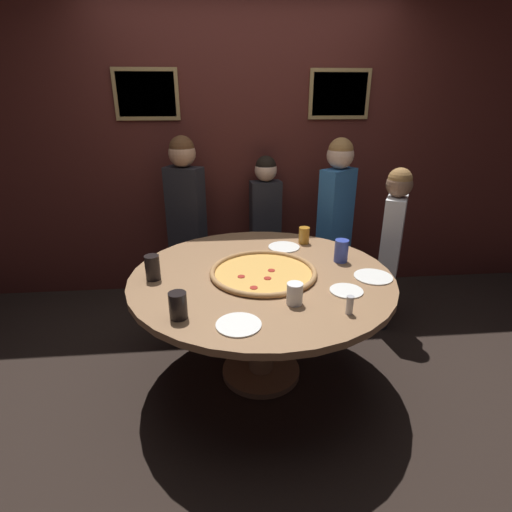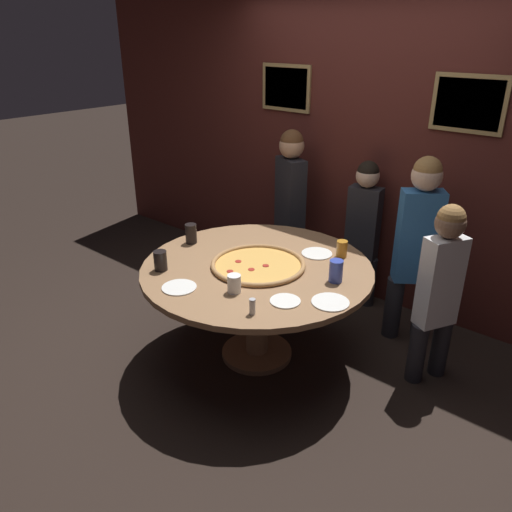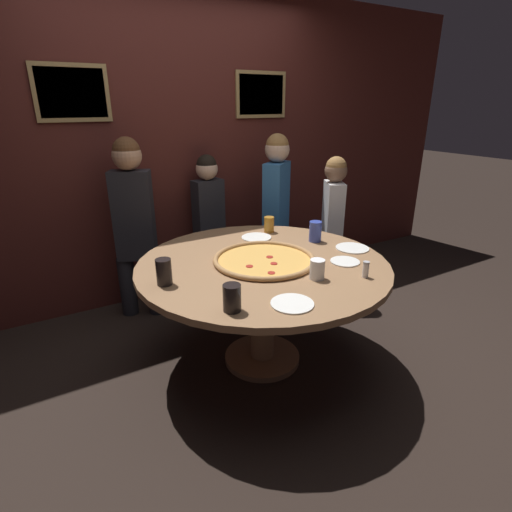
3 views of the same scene
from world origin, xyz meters
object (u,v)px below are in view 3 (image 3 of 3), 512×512
condiment_shaker (366,269)px  diner_far_left (209,217)px  white_plate_beside_cup (345,262)px  drink_cup_beside_pizza (317,269)px  white_plate_far_back (256,237)px  diner_side_right (276,205)px  giant_pizza (264,259)px  drink_cup_by_shaker (315,231)px  diner_far_right (134,220)px  dining_table (263,280)px  drink_cup_near_right (164,272)px  drink_cup_front_edge (269,225)px  white_plate_left_side (352,248)px  white_plate_near_front (292,304)px  drink_cup_far_right (232,298)px  diner_side_left (332,220)px

condiment_shaker → diner_far_left: (-0.23, 1.70, -0.07)m
white_plate_beside_cup → drink_cup_beside_pizza: bearing=-160.9°
white_plate_far_back → diner_side_right: size_ratio=0.15×
diner_far_left → giant_pizza: bearing=75.2°
drink_cup_beside_pizza → drink_cup_by_shaker: bearing=52.7°
condiment_shaker → diner_far_right: bearing=119.8°
giant_pizza → condiment_shaker: size_ratio=6.74×
dining_table → drink_cup_near_right: drink_cup_near_right is taller
drink_cup_near_right → drink_cup_front_edge: size_ratio=1.24×
white_plate_left_side → condiment_shaker: (-0.27, -0.40, 0.05)m
diner_side_right → giant_pizza: bearing=16.1°
dining_table → white_plate_near_front: white_plate_near_front is taller
white_plate_beside_cup → drink_cup_by_shaker: bearing=78.0°
diner_side_right → drink_cup_front_edge: bearing=14.4°
drink_cup_near_right → drink_cup_front_edge: 1.13m
diner_far_right → diner_side_right: 1.26m
white_plate_far_back → white_plate_left_side: same height
diner_far_right → white_plate_beside_cup: bearing=151.3°
drink_cup_front_edge → diner_side_right: 0.58m
white_plate_far_back → diner_far_right: bearing=138.0°
dining_table → white_plate_far_back: size_ratio=7.17×
white_plate_far_back → white_plate_near_front: (-0.38, -0.99, 0.00)m
drink_cup_beside_pizza → diner_side_right: diner_side_right is taller
drink_cup_front_edge → drink_cup_beside_pizza: bearing=-104.7°
drink_cup_beside_pizza → drink_cup_far_right: bearing=-171.6°
drink_cup_far_right → white_plate_far_back: drink_cup_far_right is taller
diner_side_left → giant_pizza: bearing=-33.5°
white_plate_beside_cup → drink_cup_far_right: bearing=-167.8°
drink_cup_far_right → white_plate_beside_cup: bearing=12.2°
dining_table → condiment_shaker: 0.66m
diner_side_left → white_plate_near_front: bearing=-19.2°
dining_table → white_plate_beside_cup: size_ratio=8.61×
drink_cup_beside_pizza → condiment_shaker: bearing=-26.3°
white_plate_beside_cup → diner_far_right: size_ratio=0.13×
diner_side_right → white_plate_near_front: bearing=22.4°
giant_pizza → diner_side_right: diner_side_right is taller
drink_cup_front_edge → condiment_shaker: bearing=-88.7°
drink_cup_far_right → diner_far_left: 1.78m
drink_cup_near_right → white_plate_near_front: size_ratio=0.68×
drink_cup_beside_pizza → diner_side_right: bearing=66.1°
drink_cup_near_right → white_plate_far_back: 0.96m
drink_cup_far_right → diner_side_right: (1.19, 1.43, 0.01)m
drink_cup_front_edge → drink_cup_by_shaker: bearing=-64.3°
diner_far_left → drink_cup_by_shaker: bearing=102.1°
drink_cup_near_right → diner_far_right: 1.10m
drink_cup_far_right → condiment_shaker: bearing=-2.6°
drink_cup_front_edge → white_plate_left_side: bearing=-64.2°
white_plate_far_back → white_plate_left_side: 0.71m
white_plate_far_back → drink_cup_near_right: bearing=-152.6°
drink_cup_beside_pizza → white_plate_near_front: (-0.30, -0.18, -0.05)m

